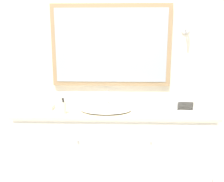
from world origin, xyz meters
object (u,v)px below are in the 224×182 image
soap_bottle (63,107)px  appliance_box (184,104)px  sink_basin (106,109)px  picture_frame (173,109)px

soap_bottle → appliance_box: soap_bottle is taller
sink_basin → soap_bottle: bearing=-162.7°
sink_basin → appliance_box: size_ratio=2.39×
sink_basin → appliance_box: 0.80m
soap_bottle → picture_frame: size_ratio=1.42×
soap_bottle → picture_frame: bearing=0.9°
soap_bottle → picture_frame: soap_bottle is taller
appliance_box → sink_basin: bearing=-178.3°
sink_basin → picture_frame: (0.66, -0.11, 0.04)m
soap_bottle → appliance_box: size_ratio=0.74×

